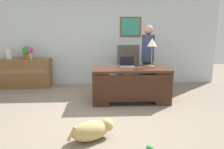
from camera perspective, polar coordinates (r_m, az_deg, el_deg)
The scene contains 13 objects.
ground_plane at distance 4.27m, azimuth -2.78°, elevation -10.78°, with size 12.00×12.00×0.00m, color gray.
back_wall at distance 6.54m, azimuth -2.97°, elevation 9.32°, with size 7.00×0.16×2.70m.
desk at distance 4.97m, azimuth 4.95°, elevation -2.37°, with size 1.72×0.83×0.78m.
credenza at distance 6.66m, azimuth -21.67°, elevation 0.34°, with size 1.41×0.50×0.81m.
armchair at distance 5.96m, azimuth 4.44°, elevation 1.03°, with size 0.60×0.59×1.21m.
person_standing at distance 5.61m, azimuth 9.40°, elevation 4.12°, with size 0.32×0.32×1.73m.
dog_lying at distance 3.37m, azimuth -5.13°, elevation -14.35°, with size 0.70×0.50×0.30m.
laptop at distance 5.05m, azimuth 4.02°, elevation 2.72°, with size 0.32×0.22×0.22m.
desk_lamp at distance 5.03m, azimuth 10.51°, elevation 7.83°, with size 0.22×0.22×0.65m.
vase_with_flowers at distance 6.53m, azimuth -20.70°, elevation 5.66°, with size 0.17×0.17×0.33m.
vase_empty at distance 6.73m, azimuth -25.42°, elevation 4.89°, with size 0.16×0.16×0.29m, color silver.
potted_plant at distance 6.55m, azimuth -21.45°, elevation 5.53°, with size 0.24×0.24×0.36m.
dog_toy_ball at distance 3.16m, azimuth 9.95°, elevation -18.59°, with size 0.10×0.10×0.10m, color green.
Camera 1 is at (-0.00, -3.94, 1.64)m, focal length 34.82 mm.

